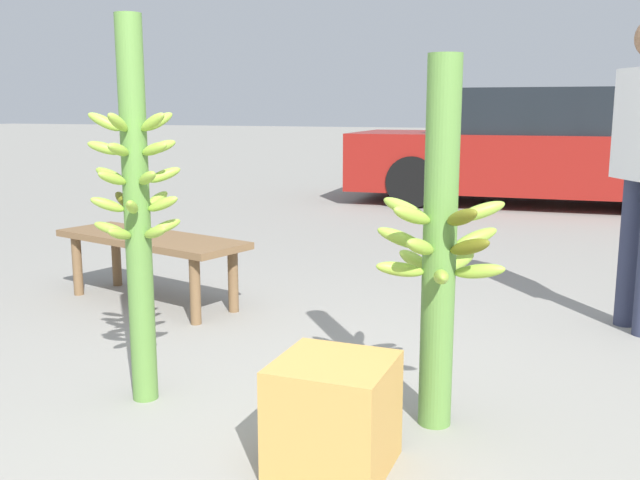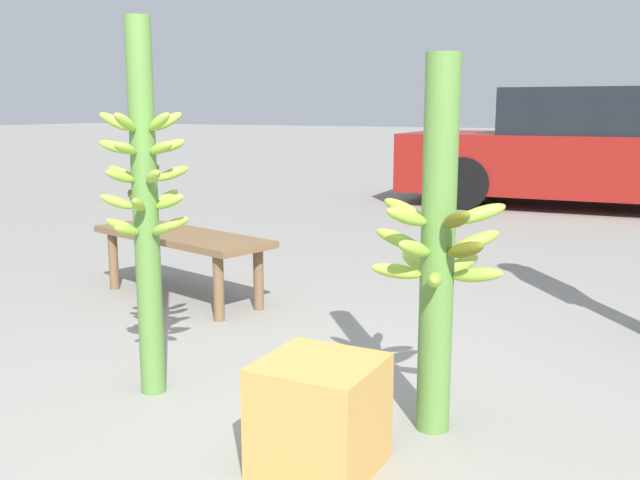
{
  "view_description": "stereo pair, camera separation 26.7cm",
  "coord_description": "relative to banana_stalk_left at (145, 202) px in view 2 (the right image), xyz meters",
  "views": [
    {
      "loc": [
        1.0,
        -2.15,
        1.17
      ],
      "look_at": [
        0.05,
        0.31,
        0.68
      ],
      "focal_mm": 40.0,
      "sensor_mm": 36.0,
      "label": 1
    },
    {
      "loc": [
        1.24,
        -2.04,
        1.17
      ],
      "look_at": [
        0.05,
        0.31,
        0.68
      ],
      "focal_mm": 40.0,
      "sensor_mm": 36.0,
      "label": 2
    }
  ],
  "objects": [
    {
      "name": "parked_car",
      "position": [
        1.02,
        6.82,
        -0.13
      ],
      "size": [
        4.52,
        1.96,
        1.4
      ],
      "rotation": [
        0.0,
        0.0,
        1.63
      ],
      "color": "maroon",
      "rests_on": "ground_plane"
    },
    {
      "name": "banana_stalk_left",
      "position": [
        0.0,
        0.0,
        0.0
      ],
      "size": [
        0.36,
        0.36,
        1.52
      ],
      "color": "#5B8C3D",
      "rests_on": "ground_plane"
    },
    {
      "name": "ground_plane",
      "position": [
        0.67,
        -0.17,
        -0.8
      ],
      "size": [
        80.0,
        80.0,
        0.0
      ],
      "primitive_type": "plane",
      "color": "gray"
    },
    {
      "name": "market_bench",
      "position": [
        -0.81,
        1.25,
        -0.45
      ],
      "size": [
        1.36,
        0.74,
        0.42
      ],
      "rotation": [
        0.0,
        0.0,
        -0.26
      ],
      "color": "brown",
      "rests_on": "ground_plane"
    },
    {
      "name": "produce_crate",
      "position": [
        0.92,
        -0.26,
        -0.62
      ],
      "size": [
        0.37,
        0.37,
        0.37
      ],
      "color": "#C69347",
      "rests_on": "ground_plane"
    },
    {
      "name": "banana_stalk_center",
      "position": [
        1.16,
        0.19,
        -0.11
      ],
      "size": [
        0.48,
        0.48,
        1.36
      ],
      "color": "#5B8C3D",
      "rests_on": "ground_plane"
    }
  ]
}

